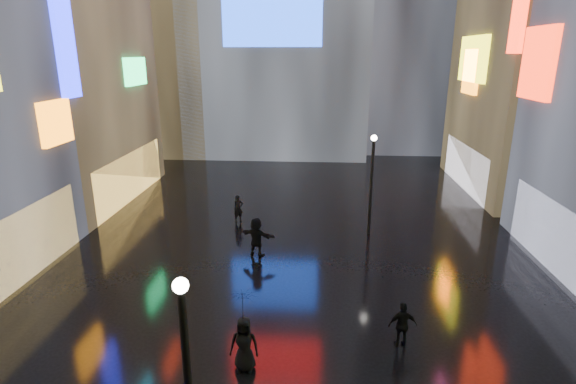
{
  "coord_description": "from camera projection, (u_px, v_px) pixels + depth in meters",
  "views": [
    {
      "loc": [
        0.9,
        -0.96,
        9.03
      ],
      "look_at": [
        0.0,
        12.0,
        5.0
      ],
      "focal_mm": 28.0,
      "sensor_mm": 36.0,
      "label": 1
    }
  ],
  "objects": [
    {
      "name": "pedestrian_5",
      "position": [
        257.0,
        237.0,
        20.68
      ],
      "size": [
        1.79,
        1.11,
        1.84
      ],
      "primitive_type": "imported",
      "rotation": [
        0.0,
        0.0,
        2.78
      ],
      "color": "black",
      "rests_on": "ground"
    },
    {
      "name": "building_left_far",
      "position": [
        32.0,
        18.0,
        26.23
      ],
      "size": [
        10.28,
        12.0,
        22.0
      ],
      "color": "black",
      "rests_on": "ground"
    },
    {
      "name": "tower_flank_left",
      "position": [
        157.0,
        7.0,
        40.74
      ],
      "size": [
        10.0,
        10.0,
        26.0
      ],
      "primitive_type": "cube",
      "color": "black",
      "rests_on": "ground"
    },
    {
      "name": "ground",
      "position": [
        299.0,
        240.0,
        22.71
      ],
      "size": [
        140.0,
        140.0,
        0.0
      ],
      "primitive_type": "plane",
      "color": "black",
      "rests_on": "ground"
    },
    {
      "name": "pedestrian_6",
      "position": [
        238.0,
        209.0,
        24.9
      ],
      "size": [
        0.67,
        0.63,
        1.54
      ],
      "primitive_type": "imported",
      "rotation": [
        0.0,
        0.0,
        0.63
      ],
      "color": "black",
      "rests_on": "ground"
    },
    {
      "name": "lamp_near",
      "position": [
        188.0,
        383.0,
        8.65
      ],
      "size": [
        0.3,
        0.3,
        5.2
      ],
      "color": "black",
      "rests_on": "ground"
    },
    {
      "name": "pedestrian_4",
      "position": [
        244.0,
        344.0,
        13.15
      ],
      "size": [
        0.85,
        0.56,
        1.74
      ],
      "primitive_type": "imported",
      "rotation": [
        0.0,
        0.0,
        -0.01
      ],
      "color": "black",
      "rests_on": "ground"
    },
    {
      "name": "umbrella_2",
      "position": [
        243.0,
        305.0,
        12.77
      ],
      "size": [
        1.17,
        1.18,
        0.86
      ],
      "primitive_type": "imported",
      "rotation": [
        0.0,
        0.0,
        2.86
      ],
      "color": "black",
      "rests_on": "pedestrian_4"
    },
    {
      "name": "lamp_far",
      "position": [
        372.0,
        179.0,
        22.61
      ],
      "size": [
        0.3,
        0.3,
        5.2
      ],
      "color": "black",
      "rests_on": "ground"
    },
    {
      "name": "pedestrian_3",
      "position": [
        403.0,
        325.0,
        14.25
      ],
      "size": [
        0.94,
        0.46,
        1.55
      ],
      "primitive_type": "imported",
      "rotation": [
        0.0,
        0.0,
        3.24
      ],
      "color": "black",
      "rests_on": "ground"
    }
  ]
}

